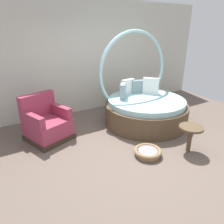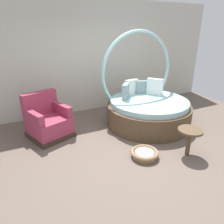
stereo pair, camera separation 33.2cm
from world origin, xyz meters
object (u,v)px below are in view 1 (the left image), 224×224
(pet_basket, at_px, (148,152))
(round_daybed, at_px, (144,106))
(side_table, at_px, (191,131))
(red_armchair, at_px, (47,124))

(pet_basket, bearing_deg, round_daybed, 53.91)
(pet_basket, xyz_separation_m, side_table, (0.75, -0.29, 0.35))
(red_armchair, relative_size, side_table, 1.96)
(round_daybed, bearing_deg, red_armchair, 170.54)
(round_daybed, xyz_separation_m, pet_basket, (-0.90, -1.24, -0.34))
(round_daybed, height_order, side_table, round_daybed)
(red_armchair, xyz_separation_m, pet_basket, (1.39, -1.62, -0.26))
(round_daybed, height_order, red_armchair, round_daybed)
(round_daybed, xyz_separation_m, side_table, (-0.15, -1.52, 0.01))
(red_armchair, distance_m, pet_basket, 2.15)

